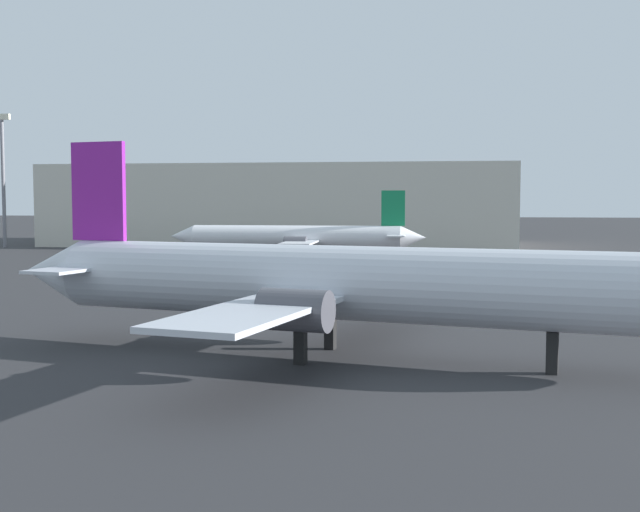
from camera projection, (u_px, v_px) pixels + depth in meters
name	position (u px, v px, depth m)	size (l,w,h in m)	color
airplane_on_taxiway	(339.00, 283.00, 34.03)	(33.37, 22.74, 9.46)	silver
airplane_far_right	(298.00, 237.00, 80.98)	(26.11, 16.25, 7.61)	white
light_mast_left	(3.00, 172.00, 112.31)	(2.40, 0.50, 18.59)	slate
terminal_building	(285.00, 205.00, 121.09)	(66.67, 26.95, 11.65)	beige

